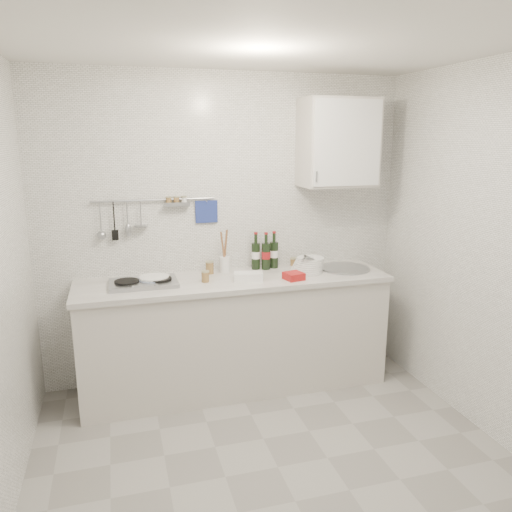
# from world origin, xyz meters

# --- Properties ---
(floor) EXTENTS (3.00, 3.00, 0.00)m
(floor) POSITION_xyz_m (0.00, 0.00, 0.00)
(floor) COLOR slate
(floor) RESTS_ON ground
(ceiling) EXTENTS (3.00, 3.00, 0.00)m
(ceiling) POSITION_xyz_m (0.00, 0.00, 2.50)
(ceiling) COLOR silver
(ceiling) RESTS_ON back_wall
(back_wall) EXTENTS (3.00, 0.02, 2.50)m
(back_wall) POSITION_xyz_m (0.00, 1.40, 1.25)
(back_wall) COLOR silver
(back_wall) RESTS_ON floor
(wall_right) EXTENTS (0.02, 2.80, 2.50)m
(wall_right) POSITION_xyz_m (1.50, 0.00, 1.25)
(wall_right) COLOR silver
(wall_right) RESTS_ON floor
(counter) EXTENTS (2.44, 0.64, 0.96)m
(counter) POSITION_xyz_m (0.01, 1.10, 0.43)
(counter) COLOR beige
(counter) RESTS_ON floor
(wall_rail) EXTENTS (0.98, 0.09, 0.34)m
(wall_rail) POSITION_xyz_m (-0.60, 1.37, 1.43)
(wall_rail) COLOR #93969B
(wall_rail) RESTS_ON back_wall
(wall_cabinet) EXTENTS (0.60, 0.38, 0.70)m
(wall_cabinet) POSITION_xyz_m (0.90, 1.22, 1.95)
(wall_cabinet) COLOR beige
(wall_cabinet) RESTS_ON back_wall
(plate_stack_hob) EXTENTS (0.25, 0.25, 0.05)m
(plate_stack_hob) POSITION_xyz_m (-0.63, 1.13, 0.94)
(plate_stack_hob) COLOR #436198
(plate_stack_hob) RESTS_ON counter
(plate_stack_sink) EXTENTS (0.29, 0.27, 0.12)m
(plate_stack_sink) POSITION_xyz_m (0.62, 1.12, 0.98)
(plate_stack_sink) COLOR white
(plate_stack_sink) RESTS_ON counter
(wine_bottles) EXTENTS (0.23, 0.10, 0.31)m
(wine_bottles) POSITION_xyz_m (0.31, 1.31, 1.07)
(wine_bottles) COLOR black
(wine_bottles) RESTS_ON counter
(butter_dish) EXTENTS (0.24, 0.16, 0.07)m
(butter_dish) POSITION_xyz_m (0.08, 0.99, 0.95)
(butter_dish) COLOR white
(butter_dish) RESTS_ON counter
(strawberry_punnet) EXTENTS (0.16, 0.16, 0.06)m
(strawberry_punnet) POSITION_xyz_m (0.43, 0.93, 0.95)
(strawberry_punnet) COLOR red
(strawberry_punnet) RESTS_ON counter
(utensil_crock) EXTENTS (0.09, 0.09, 0.35)m
(utensil_crock) POSITION_xyz_m (-0.04, 1.28, 1.00)
(utensil_crock) COLOR white
(utensil_crock) RESTS_ON counter
(jar_a) EXTENTS (0.07, 0.07, 0.10)m
(jar_a) POSITION_xyz_m (-0.16, 1.28, 0.97)
(jar_a) COLOR olive
(jar_a) RESTS_ON counter
(jar_b) EXTENTS (0.06, 0.06, 0.07)m
(jar_b) POSITION_xyz_m (0.58, 1.34, 0.95)
(jar_b) COLOR olive
(jar_b) RESTS_ON counter
(jar_c) EXTENTS (0.06, 0.06, 0.08)m
(jar_c) POSITION_xyz_m (0.60, 1.14, 0.96)
(jar_c) COLOR olive
(jar_c) RESTS_ON counter
(jar_d) EXTENTS (0.06, 0.06, 0.09)m
(jar_d) POSITION_xyz_m (-0.24, 1.05, 0.96)
(jar_d) COLOR olive
(jar_d) RESTS_ON counter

